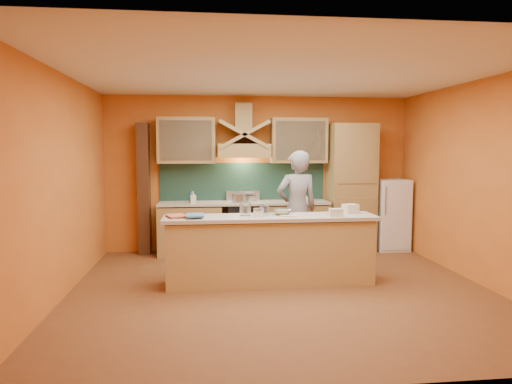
{
  "coord_description": "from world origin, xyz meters",
  "views": [
    {
      "loc": [
        -0.98,
        -5.79,
        1.86
      ],
      "look_at": [
        -0.23,
        0.9,
        1.22
      ],
      "focal_mm": 32.0,
      "sensor_mm": 36.0,
      "label": 1
    }
  ],
  "objects": [
    {
      "name": "wall_back",
      "position": [
        0.0,
        2.5,
        1.4
      ],
      "size": [
        5.5,
        0.02,
        2.8
      ],
      "primitive_type": "cube",
      "color": "orange",
      "rests_on": "floor"
    },
    {
      "name": "island_body",
      "position": [
        -0.1,
        0.3,
        0.44
      ],
      "size": [
        2.8,
        0.55,
        0.88
      ],
      "primitive_type": "cube",
      "color": "tan",
      "rests_on": "floor"
    },
    {
      "name": "grocery_bag_a",
      "position": [
        1.06,
        0.43,
        1.01
      ],
      "size": [
        0.23,
        0.21,
        0.13
      ],
      "primitive_type": "cube",
      "rotation": [
        0.0,
        0.0,
        0.29
      ],
      "color": "beige",
      "rests_on": "island_top"
    },
    {
      "name": "upper_cabinet_left",
      "position": [
        -1.3,
        2.33,
        2.0
      ],
      "size": [
        1.0,
        0.35,
        0.8
      ],
      "primitive_type": "cube",
      "color": "#A4834B",
      "rests_on": "wall_back"
    },
    {
      "name": "wall_front",
      "position": [
        0.0,
        -2.5,
        1.4
      ],
      "size": [
        5.5,
        0.02,
        2.8
      ],
      "primitive_type": "cube",
      "color": "orange",
      "rests_on": "floor"
    },
    {
      "name": "backsplash",
      "position": [
        -0.3,
        2.48,
        1.25
      ],
      "size": [
        3.0,
        0.03,
        0.7
      ],
      "primitive_type": "cube",
      "color": "#18352D",
      "rests_on": "wall_back"
    },
    {
      "name": "kitchen_scale",
      "position": [
        -0.27,
        0.23,
        0.99
      ],
      "size": [
        0.14,
        0.14,
        0.09
      ],
      "primitive_type": "cube",
      "rotation": [
        0.0,
        0.0,
        -0.36
      ],
      "color": "white",
      "rests_on": "island_top"
    },
    {
      "name": "base_cabinet_right",
      "position": [
        0.65,
        2.2,
        0.43
      ],
      "size": [
        1.1,
        0.6,
        0.86
      ],
      "primitive_type": "cube",
      "color": "#A4834B",
      "rests_on": "floor"
    },
    {
      "name": "base_cabinet_left",
      "position": [
        -1.25,
        2.2,
        0.43
      ],
      "size": [
        1.1,
        0.6,
        0.86
      ],
      "primitive_type": "cube",
      "color": "#A4834B",
      "rests_on": "floor"
    },
    {
      "name": "book_upper",
      "position": [
        -1.23,
        0.23,
        0.98
      ],
      "size": [
        0.25,
        0.33,
        0.02
      ],
      "primitive_type": "imported",
      "rotation": [
        0.0,
        0.0,
        0.04
      ],
      "color": "teal",
      "rests_on": "island_top"
    },
    {
      "name": "wall_left",
      "position": [
        -2.75,
        0.0,
        1.4
      ],
      "size": [
        0.02,
        5.0,
        2.8
      ],
      "primitive_type": "cube",
      "color": "orange",
      "rests_on": "floor"
    },
    {
      "name": "mixing_bowl",
      "position": [
        0.08,
        0.39,
        0.98
      ],
      "size": [
        0.32,
        0.32,
        0.07
      ],
      "primitive_type": "imported",
      "rotation": [
        0.0,
        0.0,
        -0.22
      ],
      "color": "white",
      "rests_on": "island_top"
    },
    {
      "name": "cloth",
      "position": [
        0.14,
        0.25,
        0.95
      ],
      "size": [
        0.24,
        0.19,
        0.01
      ],
      "primitive_type": "cube",
      "rotation": [
        0.0,
        0.0,
        -0.12
      ],
      "color": "beige",
      "rests_on": "island_top"
    },
    {
      "name": "jar_small",
      "position": [
        -0.17,
        0.38,
        1.02
      ],
      "size": [
        0.14,
        0.14,
        0.15
      ],
      "primitive_type": "cylinder",
      "rotation": [
        0.0,
        0.0,
        0.03
      ],
      "color": "silver",
      "rests_on": "island_top"
    },
    {
      "name": "counter_top",
      "position": [
        -0.3,
        2.2,
        0.9
      ],
      "size": [
        3.0,
        0.62,
        0.04
      ],
      "primitive_type": "cube",
      "color": "beige",
      "rests_on": "base_cabinet_left"
    },
    {
      "name": "floor",
      "position": [
        0.0,
        0.0,
        0.0
      ],
      "size": [
        5.5,
        5.0,
        0.01
      ],
      "primitive_type": "cube",
      "color": "brown",
      "rests_on": "ground"
    },
    {
      "name": "soap_bottle_b",
      "position": [
        -1.22,
        2.2,
        1.04
      ],
      "size": [
        0.13,
        0.13,
        0.24
      ],
      "primitive_type": "imported",
      "rotation": [
        0.0,
        0.0,
        0.65
      ],
      "color": "#375898",
      "rests_on": "counter_top"
    },
    {
      "name": "grocery_bag_b",
      "position": [
        0.77,
        0.14,
        1.0
      ],
      "size": [
        0.19,
        0.15,
        0.11
      ],
      "primitive_type": "cube",
      "rotation": [
        0.0,
        0.0,
        -0.1
      ],
      "color": "beige",
      "rests_on": "island_top"
    },
    {
      "name": "upper_cabinet_right",
      "position": [
        0.7,
        2.33,
        2.0
      ],
      "size": [
        1.0,
        0.35,
        0.8
      ],
      "primitive_type": "cube",
      "color": "#A4834B",
      "rests_on": "wall_back"
    },
    {
      "name": "bowl_back",
      "position": [
        0.8,
        2.17,
        0.95
      ],
      "size": [
        0.22,
        0.22,
        0.07
      ],
      "primitive_type": "imported",
      "rotation": [
        0.0,
        0.0,
        -0.01
      ],
      "color": "white",
      "rests_on": "counter_top"
    },
    {
      "name": "dish_rack",
      "position": [
        0.7,
        2.22,
        0.97
      ],
      "size": [
        0.27,
        0.21,
        0.09
      ],
      "primitive_type": "cube",
      "rotation": [
        0.0,
        0.0,
        -0.03
      ],
      "color": "silver",
      "rests_on": "counter_top"
    },
    {
      "name": "jar_large",
      "position": [
        -0.44,
        0.37,
        1.03
      ],
      "size": [
        0.16,
        0.16,
        0.18
      ],
      "primitive_type": "cylinder",
      "rotation": [
        0.0,
        0.0,
        -0.05
      ],
      "color": "white",
      "rests_on": "island_top"
    },
    {
      "name": "pot_large",
      "position": [
        -0.4,
        2.1,
        0.98
      ],
      "size": [
        0.26,
        0.26,
        0.16
      ],
      "primitive_type": "cylinder",
      "rotation": [
        0.0,
        0.0,
        0.07
      ],
      "color": "#AEADB4",
      "rests_on": "stove"
    },
    {
      "name": "wall_right",
      "position": [
        2.75,
        0.0,
        1.4
      ],
      "size": [
        0.02,
        5.0,
        2.8
      ],
      "primitive_type": "cube",
      "color": "orange",
      "rests_on": "floor"
    },
    {
      "name": "trim_column_left",
      "position": [
        -2.05,
        2.35,
        1.15
      ],
      "size": [
        0.2,
        0.3,
        2.3
      ],
      "primitive_type": "cube",
      "color": "#472816",
      "rests_on": "floor"
    },
    {
      "name": "person",
      "position": [
        0.45,
        1.18,
        0.91
      ],
      "size": [
        0.73,
        0.54,
        1.83
      ],
      "primitive_type": "imported",
      "rotation": [
        0.0,
        0.0,
        3.3
      ],
      "color": "gray",
      "rests_on": "floor"
    },
    {
      "name": "stove",
      "position": [
        -0.3,
        2.2,
        0.45
      ],
      "size": [
        0.6,
        0.58,
        0.9
      ],
      "primitive_type": "cube",
      "color": "black",
      "rests_on": "floor"
    },
    {
      "name": "hood_chimney",
      "position": [
        -0.3,
        2.35,
        2.4
      ],
      "size": [
        0.3,
        0.3,
        0.5
      ],
      "primitive_type": "cube",
      "color": "#A4834B",
      "rests_on": "wall_back"
    },
    {
      "name": "range_hood",
      "position": [
        -0.3,
        2.25,
        1.82
      ],
      "size": [
        0.92,
        0.5,
        0.24
      ],
      "primitive_type": "cube",
      "color": "#A4834B",
      "rests_on": "wall_back"
    },
    {
      "name": "island_top",
      "position": [
        -0.1,
        0.3,
        0.92
      ],
      "size": [
        2.9,
        0.62,
        0.05
      ],
      "primitive_type": "cube",
      "color": "beige",
      "rests_on": "island_body"
    },
    {
      "name": "ceiling",
      "position": [
        0.0,
        0.0,
        2.8
      ],
      "size": [
        5.5,
        5.0,
        0.01
      ],
      "primitive_type": "cube",
      "color": "white",
      "rests_on": "wall_back"
    },
    {
      "name": "fridge",
      "position": [
        2.4,
        2.2,
        0.65
      ],
      "size": [
        0.58,
        0.6,
        1.3
      ],
      "primitive_type": "cube",
      "color": "white",
      "rests_on": "floor"
    },
    {
      "name": "pantry_column",
      "position": [
        1.65,
        2.2,
        1.15
      ],
      "size": [
        0.8,
        0.6,
        2.3
      ],
      "primitive_type": "cube",
      "color": "#A4834B",
      "rests_on": "floor"
    },
    {
      "name": "pot_small",
      "position": [
        -0.18,
        2.26,
        0.97
      ],
      "size": [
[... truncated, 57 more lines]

